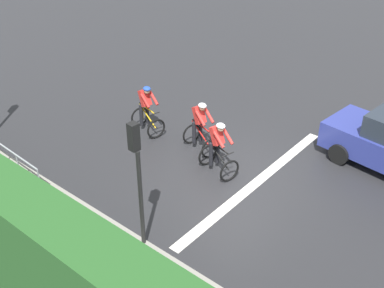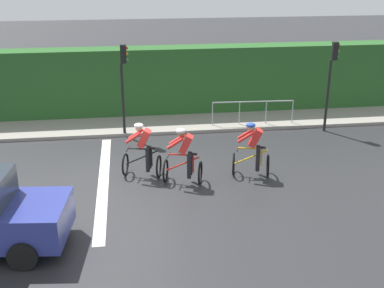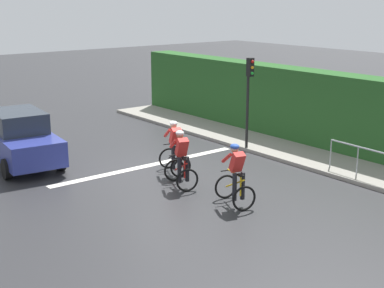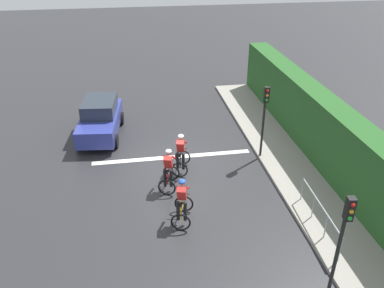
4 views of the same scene
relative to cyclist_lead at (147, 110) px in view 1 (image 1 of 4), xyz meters
The scene contains 9 objects.
ground_plane 3.76m from the cyclist_lead, 92.65° to the right, with size 80.00×80.00×0.00m, color #28282B.
sidewalk_kerb 5.61m from the cyclist_lead, 162.57° to the right, with size 2.80×22.04×0.12m, color gray.
stone_wall_low 6.45m from the cyclist_lead, 164.97° to the right, with size 0.44×22.04×0.49m, color tan.
road_marking_stop_line 4.49m from the cyclist_lead, 92.20° to the right, with size 7.00×0.30×0.01m, color silver.
cyclist_lead is the anchor object (origin of this frame).
cyclist_second 2.09m from the cyclist_lead, 83.76° to the right, with size 0.95×1.23×1.66m.
cyclist_mid 3.25m from the cyclist_lead, 97.05° to the right, with size 0.94×1.22×1.66m.
traffic_light_near_crossing 5.63m from the cyclist_lead, 137.16° to the right, with size 0.22×0.31×3.34m.
pedestrian_railing_kerbside 4.55m from the cyclist_lead, 165.44° to the left, with size 0.19×3.16×1.03m.
Camera 1 is at (-9.82, -6.59, 8.32)m, focal length 46.12 mm.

